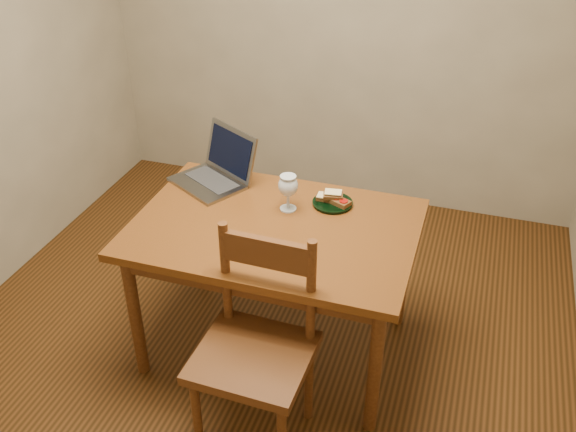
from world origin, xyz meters
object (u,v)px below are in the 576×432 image
(milk_glass, at_px, (288,193))
(laptop, at_px, (218,168))
(plate, at_px, (332,203))
(table, at_px, (275,240))
(chair, at_px, (255,342))

(milk_glass, height_order, laptop, laptop)
(plate, height_order, milk_glass, milk_glass)
(table, relative_size, plate, 6.63)
(milk_glass, bearing_deg, chair, -83.09)
(plate, xyz_separation_m, laptop, (-0.62, 0.06, 0.06))
(plate, bearing_deg, milk_glass, -151.31)
(plate, distance_m, laptop, 0.63)
(table, bearing_deg, milk_glass, 83.81)
(table, height_order, plate, plate)
(plate, relative_size, laptop, 0.42)
(chair, relative_size, laptop, 1.04)
(milk_glass, xyz_separation_m, laptop, (-0.43, 0.16, -0.02))
(laptop, bearing_deg, milk_glass, 8.81)
(table, distance_m, laptop, 0.54)
(laptop, bearing_deg, table, -7.79)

